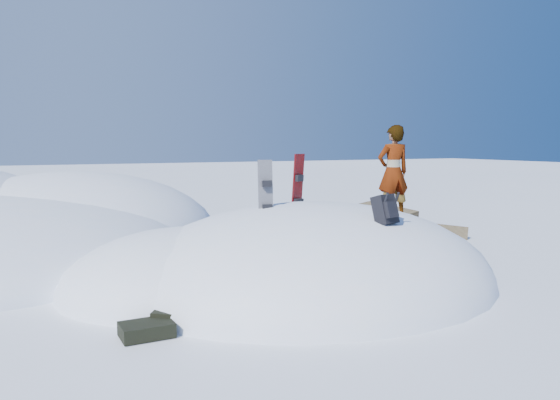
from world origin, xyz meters
name	(u,v)px	position (x,y,z in m)	size (l,w,h in m)	color
ground	(311,284)	(0.00, 0.00, 0.00)	(120.00, 120.00, 0.00)	white
snow_mound	(297,282)	(-0.17, 0.24, 0.00)	(8.00, 6.00, 3.00)	white
rock_outcrop	(379,241)	(3.72, 3.01, 0.01)	(4.68, 4.41, 1.68)	brown
snowboard_red	(298,193)	(0.14, 0.82, 1.62)	(0.33, 0.28, 1.57)	#AE090C
snowboard_dark	(266,198)	(-0.85, 0.14, 1.61)	(0.30, 0.25, 1.40)	black
backpack	(386,210)	(0.60, -1.42, 1.50)	(0.42, 0.48, 0.57)	black
gear_pile	(150,327)	(-3.29, -1.45, 0.12)	(0.89, 0.67, 0.24)	black
person	(393,172)	(2.31, 0.64, 1.98)	(0.72, 0.47, 1.96)	slate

